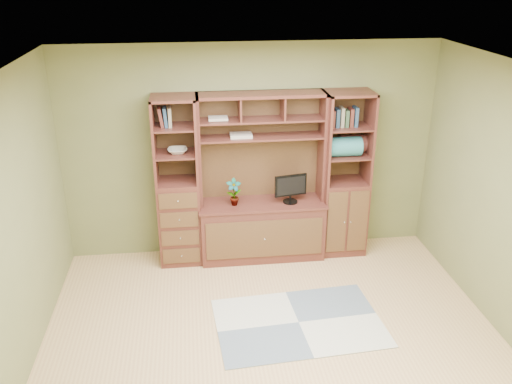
{
  "coord_description": "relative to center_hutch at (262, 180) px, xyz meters",
  "views": [
    {
      "loc": [
        -0.7,
        -4.2,
        3.4
      ],
      "look_at": [
        -0.03,
        1.2,
        1.1
      ],
      "focal_mm": 38.0,
      "sensor_mm": 36.0,
      "label": 1
    }
  ],
  "objects": [
    {
      "name": "monitor",
      "position": [
        0.34,
        -0.03,
        -0.05
      ],
      "size": [
        0.43,
        0.25,
        0.49
      ],
      "primitive_type": "cube",
      "rotation": [
        0.0,
        0.0,
        0.19
      ],
      "color": "black",
      "rests_on": "center_hutch"
    },
    {
      "name": "orchid",
      "position": [
        -0.34,
        -0.03,
        -0.13
      ],
      "size": [
        0.18,
        0.12,
        0.33
      ],
      "primitive_type": "imported",
      "color": "#9C5E34",
      "rests_on": "center_hutch"
    },
    {
      "name": "left_tower",
      "position": [
        -1.0,
        0.04,
        0.0
      ],
      "size": [
        0.5,
        0.45,
        2.05
      ],
      "primitive_type": "cube",
      "color": "#53251D",
      "rests_on": "ground"
    },
    {
      "name": "right_tower",
      "position": [
        1.02,
        0.04,
        0.0
      ],
      "size": [
        0.55,
        0.45,
        2.05
      ],
      "primitive_type": "cube",
      "color": "#53251D",
      "rests_on": "ground"
    },
    {
      "name": "bowl",
      "position": [
        -0.98,
        0.04,
        0.39
      ],
      "size": [
        0.23,
        0.23,
        0.06
      ],
      "primitive_type": "imported",
      "color": "beige",
      "rests_on": "left_tower"
    },
    {
      "name": "magazines",
      "position": [
        -0.24,
        0.09,
        0.54
      ],
      "size": [
        0.25,
        0.19,
        0.04
      ],
      "primitive_type": "cube",
      "color": "beige",
      "rests_on": "center_hutch"
    },
    {
      "name": "blanket_red",
      "position": [
        1.16,
        0.12,
        0.37
      ],
      "size": [
        0.38,
        0.21,
        0.21
      ],
      "primitive_type": "cube",
      "color": "brown",
      "rests_on": "right_tower"
    },
    {
      "name": "rug",
      "position": [
        0.19,
        -1.44,
        -1.02
      ],
      "size": [
        1.75,
        1.23,
        0.01
      ],
      "primitive_type": "cube",
      "rotation": [
        0.0,
        0.0,
        0.07
      ],
      "color": "#9EA3A3",
      "rests_on": "ground"
    },
    {
      "name": "center_hutch",
      "position": [
        0.0,
        0.0,
        0.0
      ],
      "size": [
        1.54,
        0.53,
        2.05
      ],
      "primitive_type": "cube",
      "color": "#53251D",
      "rests_on": "ground"
    },
    {
      "name": "blanket_teal",
      "position": [
        0.98,
        -0.01,
        0.38
      ],
      "size": [
        0.4,
        0.23,
        0.23
      ],
      "primitive_type": "cube",
      "color": "teal",
      "rests_on": "right_tower"
    },
    {
      "name": "room",
      "position": [
        -0.11,
        -1.73,
        0.28
      ],
      "size": [
        4.6,
        4.1,
        2.64
      ],
      "color": "tan",
      "rests_on": "ground"
    }
  ]
}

